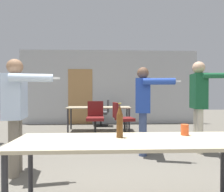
{
  "coord_description": "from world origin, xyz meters",
  "views": [
    {
      "loc": [
        -0.22,
        -1.5,
        1.16
      ],
      "look_at": [
        -0.06,
        2.47,
        1.1
      ],
      "focal_mm": 32.0,
      "sensor_mm": 36.0,
      "label": 1
    }
  ],
  "objects": [
    {
      "name": "office_chair_near_pushed",
      "position": [
        0.27,
        3.92,
        0.41
      ],
      "size": [
        0.6,
        0.54,
        0.9
      ],
      "rotation": [
        0.0,
        0.0,
        4.91
      ],
      "color": "black",
      "rests_on": "ground_plane"
    },
    {
      "name": "back_wall",
      "position": [
        -0.03,
        6.03,
        1.37
      ],
      "size": [
        6.65,
        0.12,
        2.76
      ],
      "color": "#B2B5B7",
      "rests_on": "ground_plane"
    },
    {
      "name": "drink_cup",
      "position": [
        0.59,
        0.48,
        0.79
      ],
      "size": [
        0.08,
        0.08,
        0.11
      ],
      "color": "#E05123",
      "rests_on": "conference_table_near"
    },
    {
      "name": "person_left_plaid",
      "position": [
        -1.47,
        1.38,
        0.98
      ],
      "size": [
        0.82,
        0.65,
        1.64
      ],
      "rotation": [
        0.0,
        0.0,
        -1.42
      ],
      "color": "slate",
      "rests_on": "ground_plane"
    },
    {
      "name": "conference_table_far",
      "position": [
        -0.37,
        4.63,
        0.66
      ],
      "size": [
        1.92,
        0.68,
        0.73
      ],
      "color": "#C6B793",
      "rests_on": "ground_plane"
    },
    {
      "name": "conference_table_near",
      "position": [
        0.04,
        0.32,
        0.67
      ],
      "size": [
        2.16,
        0.66,
        0.73
      ],
      "color": "#C6B793",
      "rests_on": "ground_plane"
    },
    {
      "name": "office_chair_mid_tucked",
      "position": [
        -0.26,
        5.49,
        0.43
      ],
      "size": [
        0.56,
        0.52,
        0.92
      ],
      "rotation": [
        0.0,
        0.0,
        1.5
      ],
      "color": "black",
      "rests_on": "ground_plane"
    },
    {
      "name": "office_chair_far_right",
      "position": [
        -0.45,
        3.9,
        0.44
      ],
      "size": [
        0.52,
        0.55,
        0.93
      ],
      "rotation": [
        0.0,
        0.0,
        3.16
      ],
      "color": "black",
      "rests_on": "ground_plane"
    },
    {
      "name": "person_center_tall",
      "position": [
        0.53,
        2.24,
        0.98
      ],
      "size": [
        0.74,
        0.79,
        1.65
      ],
      "rotation": [
        0.0,
        0.0,
        -1.76
      ],
      "color": "#3D4C75",
      "rests_on": "ground_plane"
    },
    {
      "name": "person_right_polo",
      "position": [
        1.64,
        2.31,
        1.08
      ],
      "size": [
        0.78,
        0.69,
        1.77
      ],
      "rotation": [
        0.0,
        0.0,
        -1.71
      ],
      "color": "beige",
      "rests_on": "ground_plane"
    },
    {
      "name": "beer_bottle",
      "position": [
        -0.07,
        0.4,
        0.89
      ],
      "size": [
        0.06,
        0.06,
        0.33
      ],
      "color": "#563314",
      "rests_on": "conference_table_near"
    }
  ]
}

